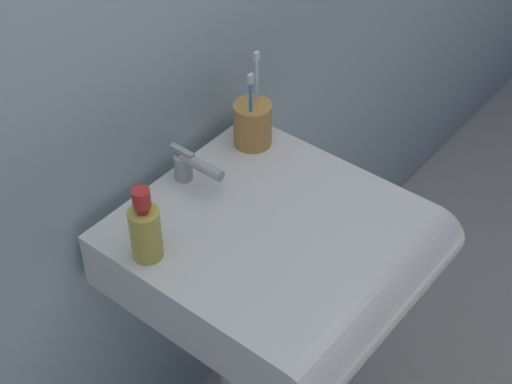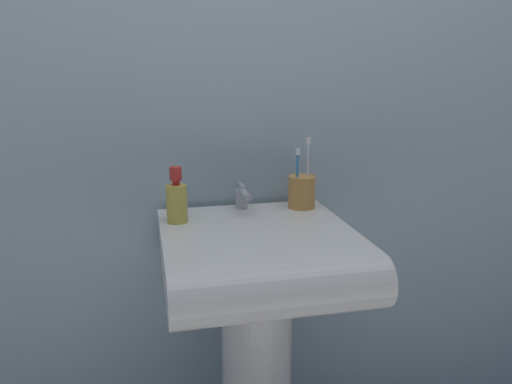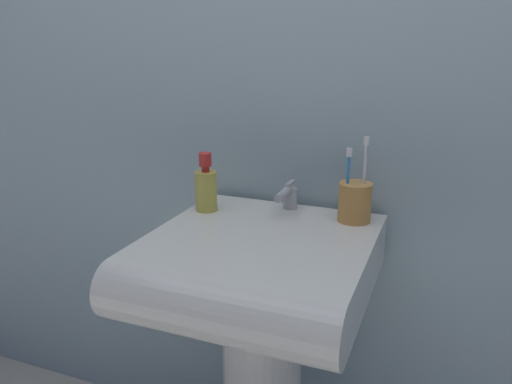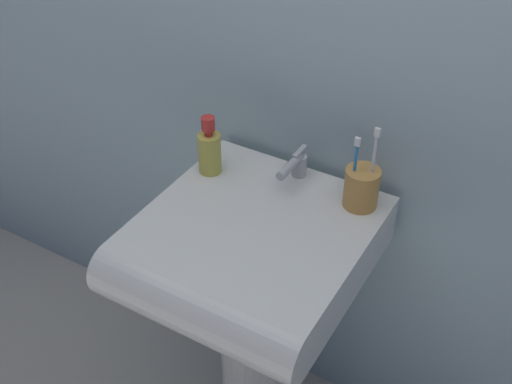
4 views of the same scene
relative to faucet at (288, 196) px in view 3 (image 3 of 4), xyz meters
name	(u,v)px [view 3 (image 3 of 4)]	position (x,y,z in m)	size (l,w,h in m)	color
wall_back	(303,54)	(0.00, 0.10, 0.35)	(5.00, 0.05, 2.40)	#9EB7C1
sink_basin	(255,268)	(0.00, -0.23, -0.10)	(0.49, 0.54, 0.12)	white
faucet	(288,196)	(0.00, 0.00, 0.00)	(0.04, 0.13, 0.07)	#B7B7BC
toothbrush_cup	(355,201)	(0.17, -0.02, 0.01)	(0.08, 0.08, 0.21)	#D19347
soap_bottle	(206,188)	(-0.20, -0.08, 0.02)	(0.06, 0.06, 0.15)	gold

